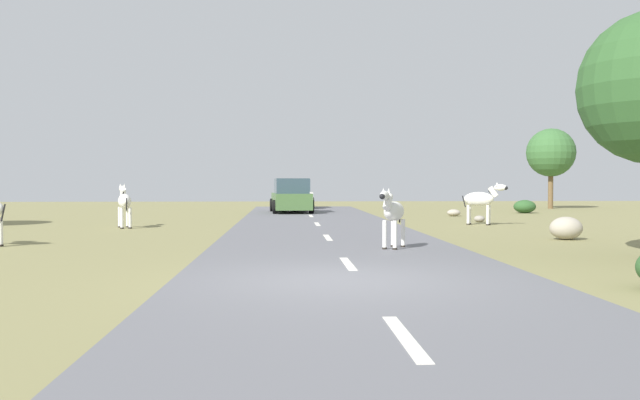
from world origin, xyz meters
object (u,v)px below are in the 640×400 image
Objects in this scene: tree_3 at (551,153)px; rock_0 at (454,213)px; bush_0 at (525,207)px; zebra_3 at (481,200)px; rock_2 at (566,228)px; zebra_0 at (393,212)px; car_0 at (291,197)px; car_1 at (294,195)px; zebra_4 at (124,202)px; rock_1 at (479,219)px.

rock_0 is at bearing -133.57° from tree_3.
rock_0 is at bearing -147.28° from bush_0.
zebra_3 is 1.77× the size of rock_2.
bush_0 is 16.39m from rock_2.
zebra_3 is (4.82, 9.16, 0.06)m from zebra_0.
car_0 is at bearing -56.44° from zebra_0.
car_0 is at bearing -161.22° from tree_3.
rock_2 reaches higher than rock_0.
zebra_3 is 0.36× the size of car_0.
zebra_3 is 0.33× the size of tree_3.
rock_2 is (7.23, -22.03, -0.53)m from car_1.
zebra_4 is 20.70m from bush_0.
zebra_4 is 13.64m from rock_1.
zebra_0 is 24.81m from car_1.
rock_0 is at bearing 89.39° from rock_2.
zebra_3 is 3.58× the size of rock_1.
rock_1 is (-8.27, -13.24, -3.23)m from tree_3.
zebra_4 is at bearing -143.66° from tree_3.
zebra_0 is 2.25× the size of rock_0.
car_0 reaches higher than zebra_4.
car_0 is 17.71m from rock_2.
bush_0 is at bearing -32.53° from car_1.
zebra_4 is 0.32× the size of tree_3.
rock_2 is (0.04, -8.15, 0.19)m from rock_1.
bush_0 is 8.89m from rock_1.
car_0 is (-2.19, 18.75, -0.05)m from zebra_0.
tree_3 is (13.52, 24.09, 2.47)m from zebra_0.
zebra_0 is at bearing -65.10° from zebra_4.
zebra_3 is 6.50m from rock_0.
car_0 is 7.07× the size of rock_0.
tree_3 reaches higher than rock_1.
rock_1 is at bearing -167.88° from zebra_3.
zebra_0 is at bearing -109.19° from rock_0.
tree_3 is 7.38m from bush_0.
zebra_0 is 11.52m from zebra_4.
car_1 is 15.68m from tree_3.
rock_1 is at bearing -8.56° from zebra_4.
zebra_3 is 11.88m from car_0.
rock_2 is at bearing -111.04° from tree_3.
zebra_0 is 18.88m from car_0.
car_0 is at bearing 133.28° from rock_1.
bush_0 is (17.98, 10.25, -0.58)m from zebra_4.
zebra_3 is at bearing -118.55° from bush_0.
car_1 is at bearing 83.58° from car_0.
car_1 is at bearing 108.17° from rock_2.
rock_1 is (-4.62, -7.59, -0.21)m from bush_0.
zebra_4 is 26.96m from tree_3.
rock_2 is (13.40, -5.48, -0.60)m from zebra_4.
car_0 and car_1 have the same top height.
zebra_3 reaches higher than bush_0.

